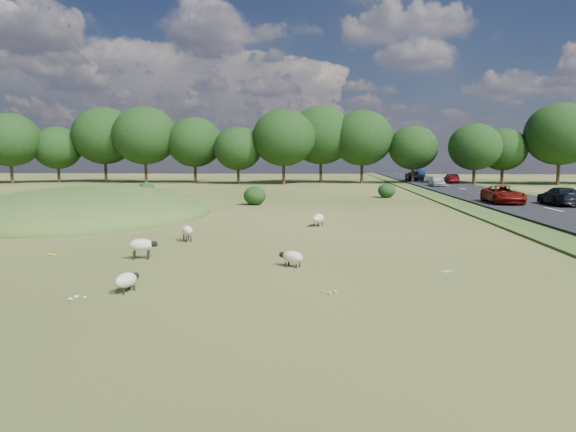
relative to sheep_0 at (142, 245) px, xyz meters
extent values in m
plane|color=#354E18|center=(3.20, 22.34, -0.56)|extent=(160.00, 160.00, 0.00)
ellipsoid|color=#33561E|center=(-8.80, 14.34, -0.56)|extent=(16.00, 20.00, 4.00)
cube|color=black|center=(23.20, 32.34, -0.43)|extent=(8.00, 150.00, 0.25)
cylinder|color=black|center=(-39.77, 54.91, 1.33)|extent=(0.44, 0.44, 3.77)
ellipsoid|color=black|center=(-39.77, 54.91, 5.94)|extent=(8.81, 8.81, 7.93)
cylinder|color=black|center=(-34.43, 58.56, 1.00)|extent=(0.44, 0.44, 3.12)
ellipsoid|color=black|center=(-34.43, 58.56, 4.82)|extent=(7.28, 7.28, 6.55)
cylinder|color=black|center=(-27.34, 59.68, 1.55)|extent=(0.44, 0.44, 4.21)
ellipsoid|color=black|center=(-27.34, 59.68, 6.69)|extent=(9.83, 9.83, 8.84)
cylinder|color=black|center=(-20.23, 57.88, 1.53)|extent=(0.44, 0.44, 4.18)
ellipsoid|color=black|center=(-20.23, 57.88, 6.64)|extent=(9.75, 9.75, 8.78)
cylinder|color=black|center=(-12.74, 58.58, 1.24)|extent=(0.44, 0.44, 3.61)
ellipsoid|color=black|center=(-12.74, 58.58, 5.65)|extent=(8.41, 8.41, 7.57)
cylinder|color=black|center=(-5.62, 55.77, 0.95)|extent=(0.44, 0.44, 3.02)
ellipsoid|color=black|center=(-5.62, 55.77, 4.64)|extent=(7.04, 7.04, 6.34)
cylinder|color=black|center=(1.11, 55.32, 1.39)|extent=(0.44, 0.44, 3.90)
ellipsoid|color=black|center=(1.11, 55.32, 6.15)|extent=(9.09, 9.09, 8.18)
cylinder|color=black|center=(6.44, 60.24, 1.55)|extent=(0.44, 0.44, 4.22)
ellipsoid|color=black|center=(6.44, 60.24, 6.71)|extent=(9.85, 9.85, 8.86)
cylinder|color=black|center=(12.65, 59.28, 1.41)|extent=(0.44, 0.44, 3.94)
ellipsoid|color=black|center=(12.65, 59.28, 6.23)|extent=(9.20, 9.20, 8.28)
cylinder|color=black|center=(20.06, 58.35, 0.98)|extent=(0.44, 0.44, 3.09)
ellipsoid|color=black|center=(20.06, 58.35, 4.76)|extent=(7.20, 7.20, 6.48)
cylinder|color=black|center=(27.96, 54.80, 1.00)|extent=(0.44, 0.44, 3.12)
ellipsoid|color=black|center=(27.96, 54.80, 4.82)|extent=(7.29, 7.29, 6.56)
cylinder|color=black|center=(33.09, 58.60, 0.91)|extent=(0.44, 0.44, 2.93)
ellipsoid|color=black|center=(33.09, 58.60, 4.49)|extent=(6.84, 6.84, 6.16)
cylinder|color=black|center=(40.05, 56.29, 1.52)|extent=(0.44, 0.44, 4.16)
ellipsoid|color=black|center=(40.05, 56.29, 6.61)|extent=(9.71, 9.71, 8.74)
ellipsoid|color=black|center=(1.29, 22.84, 0.21)|extent=(1.87, 1.87, 1.53)
ellipsoid|color=black|center=(13.04, 31.22, 0.14)|extent=(1.71, 1.71, 1.40)
ellipsoid|color=black|center=(-11.50, 33.24, 0.12)|extent=(1.67, 1.67, 1.36)
ellipsoid|color=beige|center=(-0.03, 0.00, 0.01)|extent=(0.97, 0.61, 0.47)
ellipsoid|color=black|center=(0.46, 0.07, 0.04)|extent=(0.33, 0.26, 0.24)
cylinder|color=black|center=(0.21, 0.15, -0.39)|extent=(0.07, 0.07, 0.33)
cylinder|color=black|center=(0.25, -0.08, -0.39)|extent=(0.07, 0.07, 0.33)
cylinder|color=black|center=(-0.31, 0.07, -0.39)|extent=(0.07, 0.07, 0.33)
cylinder|color=black|center=(-0.28, -0.16, -0.39)|extent=(0.07, 0.07, 0.33)
ellipsoid|color=beige|center=(1.25, -4.80, -0.19)|extent=(0.65, 0.91, 0.42)
ellipsoid|color=black|center=(1.38, -4.38, -0.17)|extent=(0.27, 0.31, 0.21)
cylinder|color=black|center=(1.22, -4.54, -0.48)|extent=(0.06, 0.06, 0.15)
cylinder|color=black|center=(1.42, -4.60, -0.48)|extent=(0.06, 0.06, 0.15)
cylinder|color=black|center=(1.08, -5.00, -0.48)|extent=(0.06, 0.06, 0.15)
cylinder|color=black|center=(1.28, -5.06, -0.48)|extent=(0.06, 0.06, 0.15)
ellipsoid|color=beige|center=(0.63, 4.26, -0.03)|extent=(0.80, 0.97, 0.44)
ellipsoid|color=silver|center=(0.41, 4.67, 0.00)|extent=(0.31, 0.34, 0.22)
cylinder|color=black|center=(0.42, 4.43, -0.40)|extent=(0.06, 0.06, 0.31)
cylinder|color=black|center=(0.61, 4.53, -0.40)|extent=(0.06, 0.06, 0.31)
cylinder|color=black|center=(0.65, 3.99, -0.40)|extent=(0.06, 0.06, 0.31)
cylinder|color=black|center=(0.84, 4.09, -0.40)|extent=(0.06, 0.06, 0.31)
ellipsoid|color=beige|center=(6.67, 10.03, -0.10)|extent=(0.85, 1.15, 0.52)
ellipsoid|color=silver|center=(6.49, 9.50, -0.07)|extent=(0.34, 0.40, 0.26)
cylinder|color=black|center=(6.70, 9.70, -0.46)|extent=(0.07, 0.07, 0.19)
cylinder|color=black|center=(6.45, 9.79, -0.46)|extent=(0.07, 0.07, 0.19)
cylinder|color=black|center=(6.89, 10.27, -0.46)|extent=(0.07, 0.07, 0.19)
cylinder|color=black|center=(6.65, 10.35, -0.46)|extent=(0.07, 0.07, 0.19)
ellipsoid|color=beige|center=(5.88, -0.97, -0.19)|extent=(0.93, 0.80, 0.42)
ellipsoid|color=black|center=(5.49, -0.74, -0.16)|extent=(0.33, 0.31, 0.21)
cylinder|color=black|center=(5.62, -0.93, -0.48)|extent=(0.06, 0.06, 0.16)
cylinder|color=black|center=(5.72, -0.75, -0.48)|extent=(0.06, 0.06, 0.16)
cylinder|color=black|center=(6.03, -1.18, -0.48)|extent=(0.06, 0.06, 0.16)
cylinder|color=black|center=(6.14, -1.00, -0.48)|extent=(0.06, 0.06, 0.16)
imported|color=silver|center=(21.30, 47.51, 0.36)|extent=(1.57, 3.91, 1.33)
imported|color=black|center=(21.30, 63.69, 0.40)|extent=(2.34, 5.08, 1.41)
imported|color=navy|center=(25.10, 81.01, 0.37)|extent=(1.90, 4.67, 1.35)
imported|color=maroon|center=(21.30, 23.04, 0.40)|extent=(2.34, 5.08, 1.41)
imported|color=maroon|center=(25.10, 55.64, 0.32)|extent=(1.34, 3.84, 1.26)
imported|color=black|center=(25.10, 21.67, 0.38)|extent=(1.94, 4.78, 1.39)
camera|label=1|loc=(6.99, -19.01, 3.36)|focal=32.00mm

